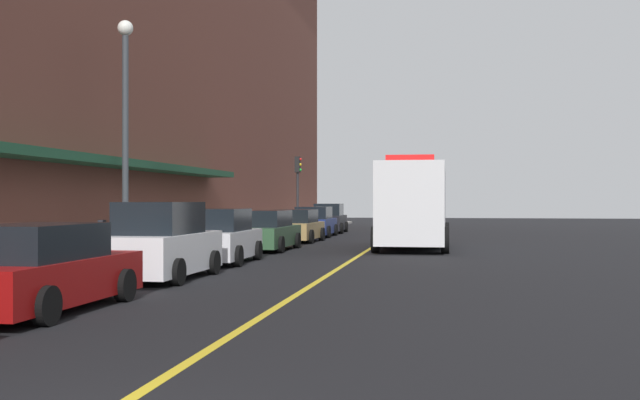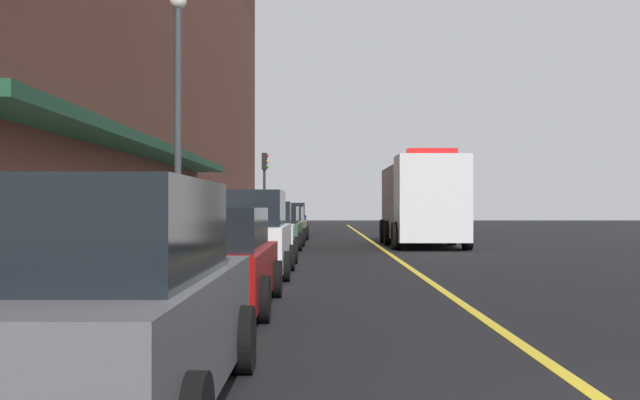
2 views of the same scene
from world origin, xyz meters
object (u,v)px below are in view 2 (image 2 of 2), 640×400
Objects in this scene: parked_car_5 at (282,225)px; parking_meter_2 at (31,255)px; parked_car_2 at (247,237)px; box_truck at (419,202)px; parking_meter_4 at (123,239)px; street_lamp_left at (176,96)px; parking_meter_1 at (138,236)px; parked_car_7 at (289,219)px; parked_car_3 at (261,233)px; parked_car_1 at (209,261)px; parking_meter_3 at (234,220)px; parked_car_4 at (274,229)px; parked_car_0 at (97,307)px; traffic_light_near at (262,177)px; parked_car_6 at (285,222)px; parking_meter_0 at (180,229)px.

parked_car_5 is 26.59m from parking_meter_2.
parked_car_2 reaches higher than parking_meter_2.
box_truck is 19.94m from parking_meter_4.
street_lamp_left is (-2.07, -14.80, 3.67)m from parked_car_5.
parked_car_5 is 21.61m from parking_meter_1.
parked_car_5 is 15.39m from street_lamp_left.
parked_car_7 is 33.12m from parking_meter_4.
parked_car_3 is at bearing 84.37° from parking_meter_2.
parked_car_1 is at bearing -178.23° from parked_car_5.
parked_car_4 is at bearing 4.48° from parking_meter_3.
parked_car_2 is 11.13m from parking_meter_3.
traffic_light_near reaches higher than parked_car_0.
parked_car_1 is at bearing 179.61° from parked_car_2.
traffic_light_near reaches higher than parked_car_7.
parked_car_0 is 3.57× the size of parking_meter_2.
parked_car_0 is at bearing 179.61° from parked_car_6.
parking_meter_1 and parking_meter_3 have the same top height.
box_truck reaches higher than parking_meter_4.
parking_meter_1 is 15.32m from parking_meter_3.
parked_car_1 is 28.28m from parked_car_6.
parked_car_4 is (-0.03, 11.15, -0.14)m from parked_car_2.
parked_car_1 is 3.56× the size of parking_meter_0.
parked_car_0 reaches higher than parked_car_5.
parking_meter_4 is 0.31× the size of traffic_light_near.
parked_car_5 is 3.19× the size of parking_meter_1.
parked_car_0 is at bearing -86.46° from parking_meter_3.
parked_car_0 is 6.60m from parking_meter_4.
parked_car_6 is 0.64× the size of street_lamp_left.
street_lamp_left is at bearing 167.41° from parked_car_4.
parked_car_2 is 0.63× the size of street_lamp_left.
parking_meter_2 is at bearing -90.10° from traffic_light_near.
parking_meter_2 is 3.94m from parking_meter_4.
traffic_light_near is at bearing 89.90° from parking_meter_2.
parking_meter_4 is at bearing 178.22° from parked_car_5.
parked_car_2 reaches higher than parking_meter_1.
parked_car_1 is 5.54m from parking_meter_0.
parking_meter_0 is at bearing -90.14° from traffic_light_near.
parked_car_5 is at bearing 178.80° from parked_car_7.
parked_car_0 is 2.88m from parking_meter_2.
parked_car_0 is at bearing 178.38° from parked_car_7.
parking_meter_2 is (0.00, -8.98, 0.00)m from parking_meter_0.
parked_car_1 is 19.80m from box_truck.
parked_car_0 is 3.57× the size of parking_meter_1.
street_lamp_left reaches higher than parked_car_3.
parked_car_6 is 3.32× the size of parking_meter_2.
parked_car_3 is at bearing -86.07° from traffic_light_near.
parked_car_3 is at bearing -34.36° from box_truck.
parked_car_1 is 1.08× the size of parked_car_7.
parked_car_1 is at bearing 179.61° from parked_car_6.
parked_car_7 reaches higher than parked_car_4.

